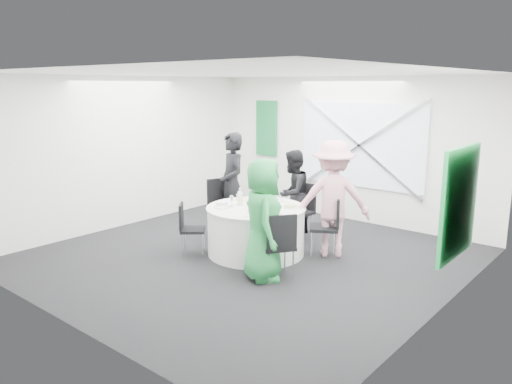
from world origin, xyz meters
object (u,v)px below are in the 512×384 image
Objects in this scene: banquet_table at (256,230)px; person_man_back_left at (232,185)px; clear_water_bottle at (240,199)px; chair_back_left at (221,202)px; chair_front_right at (279,241)px; person_woman_pink at (333,199)px; chair_front_left at (188,225)px; chair_back at (302,206)px; person_woman_green at (263,220)px; person_man_back at (293,193)px; chair_back_right at (330,222)px; green_water_bottle at (265,199)px.

person_man_back_left is at bearing 152.64° from banquet_table.
banquet_table is 0.56m from clear_water_bottle.
person_man_back_left reaches higher than chair_back_left.
person_woman_pink is at bearing -145.44° from chair_front_right.
person_man_back_left is (-0.17, 1.21, 0.44)m from chair_front_left.
chair_front_right is at bearing 53.76° from person_woman_pink.
chair_back_left is (-1.21, -0.74, 0.02)m from chair_back.
chair_back is 3.36× the size of clear_water_bottle.
person_woman_green reaches higher than chair_back.
chair_front_right is at bearing -3.73° from person_man_back_left.
chair_back_left is at bearing -82.46° from chair_front_right.
chair_back_right is at bearing 56.29° from person_man_back.
person_woman_green is (-0.22, -0.08, 0.28)m from chair_front_right.
chair_back_right reaches higher than chair_front_left.
chair_back is 0.29m from person_man_back.
person_woman_pink is 1.08× the size of person_woman_green.
chair_back_left is 1.05× the size of chair_back_right.
chair_front_left is at bearing -53.75° from chair_front_right.
chair_back is at bearing 86.41° from banquet_table.
person_man_back reaches higher than chair_front_left.
green_water_bottle is (0.92, 0.78, 0.42)m from chair_front_left.
chair_back_right is 1.26m from person_man_back.
chair_back_left is at bearing -59.66° from person_man_back.
green_water_bottle is at bearing -89.69° from chair_back_right.
chair_back_right is (0.97, 0.61, 0.18)m from banquet_table.
person_woman_pink is at bearing -92.92° from chair_front_left.
clear_water_bottle reaches higher than banquet_table.
green_water_bottle is at bearing -83.50° from chair_back.
chair_back_left is at bearing 160.18° from banquet_table.
chair_back_left is at bearing 165.06° from green_water_bottle.
person_woman_green reaches higher than green_water_bottle.
chair_back_right is 3.30× the size of clear_water_bottle.
person_man_back_left is (-1.92, 1.16, 0.36)m from chair_front_right.
chair_back_left reaches higher than chair_front_left.
chair_front_right is 2.86× the size of green_water_bottle.
banquet_table is 1.30m from person_woman_pink.
chair_back is 1.12m from green_water_bottle.
person_man_back_left is 5.51× the size of green_water_bottle.
person_man_back_left is at bearing -144.33° from chair_back.
person_woman_pink is 1.46m from person_woman_green.
chair_back is 2.01m from chair_front_right.
chair_back_right is at bearing 29.61° from clear_water_bottle.
person_man_back is 0.84× the size of person_woman_pink.
chair_back_left is at bearing 150.68° from clear_water_bottle.
person_woman_pink is at bearing 59.89° from person_man_back.
chair_front_left reaches higher than banquet_table.
person_woman_pink is 1.04m from green_water_bottle.
chair_front_left is at bearing -111.42° from chair_back.
person_woman_green is 1.02m from green_water_bottle.
person_man_back is 4.60× the size of green_water_bottle.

